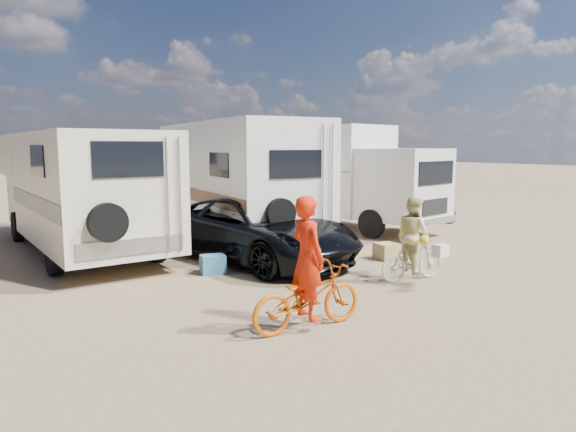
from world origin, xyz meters
TOP-DOWN VIEW (x-y plane):
  - ground at (0.00, 0.00)m, footprint 140.00×140.00m
  - rv_main at (-0.14, 6.65)m, footprint 3.56×7.77m
  - rv_left at (-4.52, 7.53)m, footprint 2.68×8.41m
  - box_truck at (4.06, 6.67)m, footprint 3.38×7.75m
  - dark_suv at (-1.33, 3.68)m, footprint 3.44×5.92m
  - bike_man at (-3.29, -0.89)m, footprint 1.98×0.82m
  - bike_woman at (0.32, 0.14)m, footprint 1.60×0.74m
  - rider_man at (-3.29, -0.89)m, footprint 0.51×0.73m
  - rider_woman at (0.32, 0.14)m, footprint 0.75×0.89m
  - bike_parked at (7.26, 5.09)m, footprint 1.54×1.47m
  - cooler at (-2.83, 3.13)m, footprint 0.60×0.50m
  - crate at (1.41, 1.91)m, footprint 0.57×0.57m

SIDE VIEW (x-z plane):
  - ground at x=0.00m, z-range 0.00..0.00m
  - crate at x=1.41m, z-range 0.00..0.40m
  - cooler at x=-2.83m, z-range 0.00..0.42m
  - bike_parked at x=7.26m, z-range 0.00..0.83m
  - bike_woman at x=0.32m, z-range 0.00..0.93m
  - bike_man at x=-3.29m, z-range 0.00..1.01m
  - dark_suv at x=-1.33m, z-range 0.00..1.55m
  - rider_woman at x=0.32m, z-range 0.00..1.60m
  - rider_man at x=-3.29m, z-range 0.00..1.90m
  - rv_left at x=-4.52m, z-range 0.00..3.15m
  - rv_main at x=-0.14m, z-range 0.00..3.51m
  - box_truck at x=4.06m, z-range 0.00..3.51m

